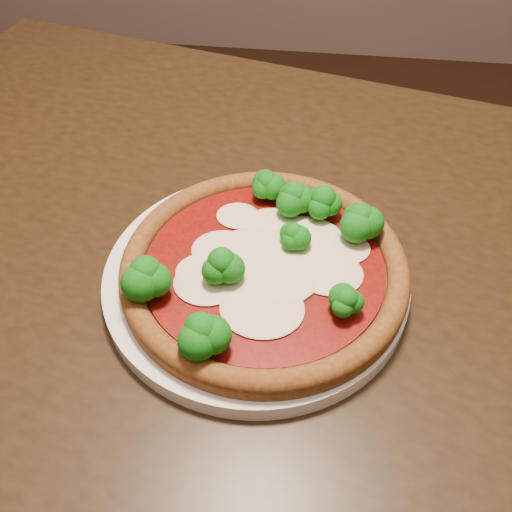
# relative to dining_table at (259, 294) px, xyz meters

# --- Properties ---
(dining_table) EXTENTS (1.27, 0.95, 0.75)m
(dining_table) POSITION_rel_dining_table_xyz_m (0.00, 0.00, 0.00)
(dining_table) COLOR black
(dining_table) RESTS_ON floor
(plate) EXTENTS (0.30, 0.30, 0.02)m
(plate) POSITION_rel_dining_table_xyz_m (0.01, -0.08, 0.12)
(plate) COLOR silver
(plate) RESTS_ON dining_table
(pizza) EXTENTS (0.28, 0.28, 0.06)m
(pizza) POSITION_rel_dining_table_xyz_m (0.01, -0.08, 0.14)
(pizza) COLOR brown
(pizza) RESTS_ON plate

